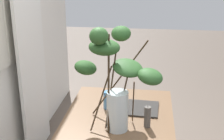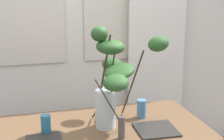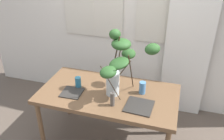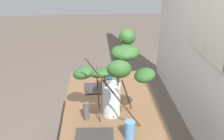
% 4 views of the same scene
% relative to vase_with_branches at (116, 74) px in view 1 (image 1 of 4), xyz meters
% --- Properties ---
extents(curtain_sheer_side, '(0.59, 0.03, 2.57)m').
position_rel_vase_with_branches_xyz_m(curtain_sheer_side, '(0.68, 0.87, 0.18)').
color(curtain_sheer_side, white).
rests_on(curtain_sheer_side, ground).
extents(vase_with_branches, '(0.58, 0.65, 0.72)m').
position_rel_vase_with_branches_xyz_m(vase_with_branches, '(0.00, 0.00, 0.00)').
color(vase_with_branches, silver).
rests_on(vase_with_branches, dining_table).
extents(drinking_glass_blue_right, '(0.07, 0.07, 0.14)m').
position_rel_vase_with_branches_xyz_m(drinking_glass_blue_right, '(0.24, 0.09, -0.31)').
color(drinking_glass_blue_right, '#4C84BC').
rests_on(drinking_glass_blue_right, dining_table).
extents(plate_square_right, '(0.29, 0.29, 0.01)m').
position_rel_vase_with_branches_xyz_m(plate_square_right, '(0.26, -0.17, -0.37)').
color(plate_square_right, '#2D2B28').
rests_on(plate_square_right, dining_table).
extents(pillar_candle, '(0.05, 0.05, 0.17)m').
position_rel_vase_with_branches_xyz_m(pillar_candle, '(-0.01, -0.23, -0.30)').
color(pillar_candle, '#514C47').
rests_on(pillar_candle, dining_table).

